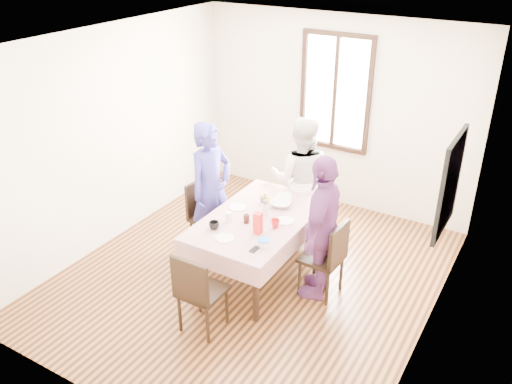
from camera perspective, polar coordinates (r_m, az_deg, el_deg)
ground at (r=6.42m, az=-0.47°, el=-8.77°), size 4.50×4.50×0.00m
back_wall at (r=7.62m, az=8.35°, el=8.27°), size 4.00×0.00×4.00m
right_wall at (r=5.11m, az=19.08°, el=-2.57°), size 0.00×4.50×4.50m
window_frame at (r=7.52m, az=8.44°, el=10.40°), size 1.02×0.06×1.62m
window_pane at (r=7.53m, az=8.47°, el=10.41°), size 0.90×0.02×1.50m
art_poster at (r=5.29m, az=19.94°, el=0.76°), size 0.04×0.76×0.96m
dining_table at (r=6.23m, az=0.24°, el=-5.79°), size 0.93×1.59×0.75m
tablecloth at (r=6.04m, az=0.24°, el=-2.74°), size 1.05×1.71×0.01m
chair_left at (r=6.67m, az=-4.86°, el=-2.77°), size 0.47×0.47×0.91m
chair_right at (r=5.94m, az=6.98°, el=-6.92°), size 0.44×0.44×0.91m
chair_far at (r=7.03m, az=4.75°, el=-1.11°), size 0.44×0.44×0.91m
chair_near at (r=5.44m, az=-5.70°, el=-10.36°), size 0.42×0.42×0.91m
person_left at (r=6.47m, az=-4.85°, el=0.22°), size 0.53×0.69×1.70m
person_far at (r=6.85m, az=4.79°, el=1.51°), size 0.96×0.85×1.63m
person_right at (r=5.75m, az=7.00°, el=-3.76°), size 0.52×1.01×1.66m
mug_black at (r=5.81m, az=-4.46°, el=-3.54°), size 0.11×0.11×0.09m
mug_flag at (r=5.82m, az=2.06°, el=-3.37°), size 0.14×0.14×0.09m
mug_green at (r=6.35m, az=0.89°, el=-0.71°), size 0.14×0.14×0.08m
serving_bowl at (r=6.26m, az=2.65°, el=-1.25°), size 0.31×0.31×0.06m
juice_carton at (r=5.67m, az=0.22°, el=-3.35°), size 0.08×0.08×0.24m
butter_tub at (r=5.51m, az=0.83°, el=-5.44°), size 0.13×0.13×0.06m
jam_jar at (r=5.91m, az=-1.01°, el=-2.86°), size 0.07×0.07×0.09m
drinking_glass at (r=5.95m, az=-2.94°, el=-2.64°), size 0.07×0.07×0.10m
smartphone at (r=5.46m, az=-0.17°, el=-6.11°), size 0.06×0.13×0.01m
flower_vase at (r=6.05m, az=0.97°, el=-1.88°), size 0.07×0.07×0.13m
plate_left at (r=6.23m, az=-1.96°, el=-1.62°), size 0.20×0.20×0.01m
plate_right at (r=5.96m, az=3.14°, el=-3.07°), size 0.20×0.20×0.01m
plate_far at (r=6.49m, az=2.96°, el=-0.44°), size 0.20×0.20×0.01m
plate_near at (r=5.65m, az=-3.35°, el=-4.90°), size 0.20×0.20×0.01m
butter_lid at (r=5.49m, az=0.84°, el=-5.11°), size 0.12×0.12×0.01m
flower_bunch at (r=6.00m, az=0.97°, el=-0.92°), size 0.09×0.09×0.10m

